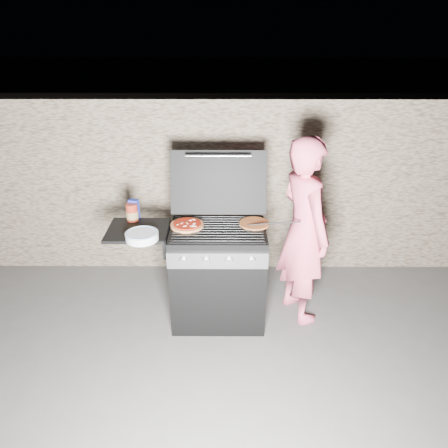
{
  "coord_description": "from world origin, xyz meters",
  "views": [
    {
      "loc": [
        0.06,
        -3.24,
        2.54
      ],
      "look_at": [
        0.05,
        0.0,
        0.95
      ],
      "focal_mm": 35.0,
      "sensor_mm": 36.0,
      "label": 1
    }
  ],
  "objects_px": {
    "sauce_jar": "(132,212)",
    "person": "(304,232)",
    "gas_grill": "(190,275)",
    "pizza_topped": "(187,224)"
  },
  "relations": [
    {
      "from": "sauce_jar",
      "to": "person",
      "type": "xyz_separation_m",
      "value": [
        1.47,
        -0.08,
        -0.14
      ]
    },
    {
      "from": "person",
      "to": "sauce_jar",
      "type": "bearing_deg",
      "value": 65.15
    },
    {
      "from": "pizza_topped",
      "to": "person",
      "type": "xyz_separation_m",
      "value": [
        0.99,
        0.05,
        -0.09
      ]
    },
    {
      "from": "pizza_topped",
      "to": "person",
      "type": "distance_m",
      "value": 1.0
    },
    {
      "from": "gas_grill",
      "to": "person",
      "type": "xyz_separation_m",
      "value": [
        0.98,
        0.09,
        0.38
      ]
    },
    {
      "from": "gas_grill",
      "to": "pizza_topped",
      "type": "bearing_deg",
      "value": 103.81
    },
    {
      "from": "pizza_topped",
      "to": "person",
      "type": "height_order",
      "value": "person"
    },
    {
      "from": "sauce_jar",
      "to": "person",
      "type": "relative_size",
      "value": 0.09
    },
    {
      "from": "pizza_topped",
      "to": "person",
      "type": "bearing_deg",
      "value": 2.96
    },
    {
      "from": "sauce_jar",
      "to": "person",
      "type": "bearing_deg",
      "value": -3.03
    }
  ]
}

